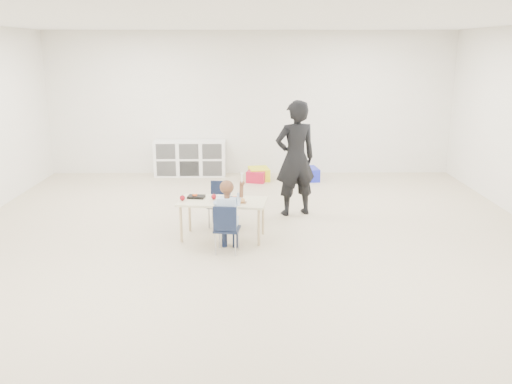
{
  "coord_description": "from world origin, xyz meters",
  "views": [
    {
      "loc": [
        0.01,
        -6.28,
        2.46
      ],
      "look_at": [
        0.06,
        -0.23,
        0.85
      ],
      "focal_mm": 38.0,
      "sensor_mm": 36.0,
      "label": 1
    }
  ],
  "objects_px": {
    "table": "(223,219)",
    "adult": "(295,158)",
    "child": "(227,214)",
    "cubby_shelf": "(190,158)",
    "chair_near": "(227,228)"
  },
  "relations": [
    {
      "from": "table",
      "to": "adult",
      "type": "xyz_separation_m",
      "value": [
        1.04,
        1.08,
        0.6
      ]
    },
    {
      "from": "child",
      "to": "cubby_shelf",
      "type": "xyz_separation_m",
      "value": [
        -0.91,
        4.23,
        -0.14
      ]
    },
    {
      "from": "table",
      "to": "chair_near",
      "type": "xyz_separation_m",
      "value": [
        0.08,
        -0.52,
        0.05
      ]
    },
    {
      "from": "table",
      "to": "adult",
      "type": "bearing_deg",
      "value": 54.13
    },
    {
      "from": "chair_near",
      "to": "adult",
      "type": "bearing_deg",
      "value": 67.06
    },
    {
      "from": "chair_near",
      "to": "child",
      "type": "relative_size",
      "value": 0.63
    },
    {
      "from": "child",
      "to": "adult",
      "type": "relative_size",
      "value": 0.57
    },
    {
      "from": "chair_near",
      "to": "cubby_shelf",
      "type": "distance_m",
      "value": 4.32
    },
    {
      "from": "chair_near",
      "to": "cubby_shelf",
      "type": "relative_size",
      "value": 0.45
    },
    {
      "from": "table",
      "to": "child",
      "type": "relative_size",
      "value": 1.22
    },
    {
      "from": "adult",
      "to": "child",
      "type": "bearing_deg",
      "value": 41.31
    },
    {
      "from": "child",
      "to": "adult",
      "type": "bearing_deg",
      "value": 67.06
    },
    {
      "from": "table",
      "to": "cubby_shelf",
      "type": "bearing_deg",
      "value": 110.68
    },
    {
      "from": "chair_near",
      "to": "adult",
      "type": "height_order",
      "value": "adult"
    },
    {
      "from": "table",
      "to": "chair_near",
      "type": "height_order",
      "value": "chair_near"
    }
  ]
}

